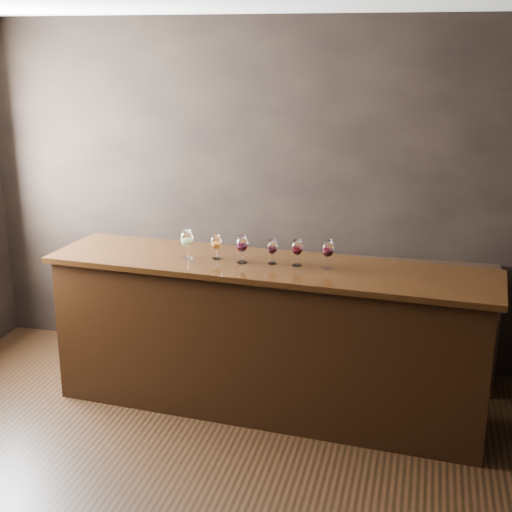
% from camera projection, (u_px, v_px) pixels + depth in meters
% --- Properties ---
extents(ground, '(5.00, 5.00, 0.00)m').
position_uv_depth(ground, '(190.00, 511.00, 4.09)').
color(ground, black).
rests_on(ground, ground).
extents(room_shell, '(5.02, 4.52, 2.81)m').
position_uv_depth(room_shell, '(146.00, 197.00, 3.73)').
color(room_shell, black).
rests_on(room_shell, ground).
extents(bar_counter, '(3.10, 0.89, 1.07)m').
position_uv_depth(bar_counter, '(267.00, 340.00, 5.12)').
color(bar_counter, black).
rests_on(bar_counter, ground).
extents(bar_top, '(3.21, 0.97, 0.04)m').
position_uv_depth(bar_top, '(268.00, 266.00, 4.96)').
color(bar_top, black).
rests_on(bar_top, bar_counter).
extents(back_bar_shelf, '(2.63, 0.40, 0.95)m').
position_uv_depth(back_bar_shelf, '(325.00, 316.00, 5.74)').
color(back_bar_shelf, black).
rests_on(back_bar_shelf, ground).
extents(glass_white, '(0.09, 0.09, 0.21)m').
position_uv_depth(glass_white, '(187.00, 239.00, 5.02)').
color(glass_white, white).
rests_on(glass_white, bar_top).
extents(glass_amber, '(0.08, 0.08, 0.18)m').
position_uv_depth(glass_amber, '(216.00, 243.00, 5.03)').
color(glass_amber, white).
rests_on(glass_amber, bar_top).
extents(glass_red_a, '(0.08, 0.08, 0.20)m').
position_uv_depth(glass_red_a, '(242.00, 245.00, 4.94)').
color(glass_red_a, white).
rests_on(glass_red_a, bar_top).
extents(glass_red_b, '(0.07, 0.07, 0.17)m').
position_uv_depth(glass_red_b, '(272.00, 248.00, 4.92)').
color(glass_red_b, white).
rests_on(glass_red_b, bar_top).
extents(glass_red_c, '(0.08, 0.08, 0.19)m').
position_uv_depth(glass_red_c, '(297.00, 248.00, 4.88)').
color(glass_red_c, white).
rests_on(glass_red_c, bar_top).
extents(glass_red_d, '(0.08, 0.08, 0.20)m').
position_uv_depth(glass_red_d, '(328.00, 249.00, 4.82)').
color(glass_red_d, white).
rests_on(glass_red_d, bar_top).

